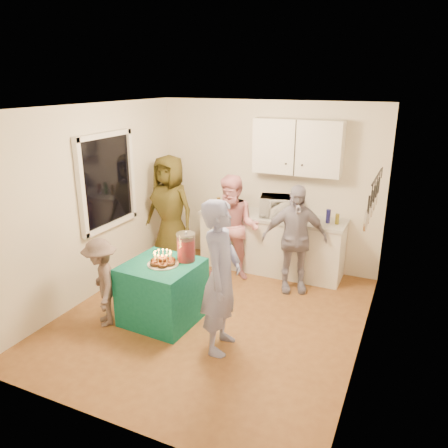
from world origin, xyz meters
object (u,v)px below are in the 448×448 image
at_px(woman_back_left, 170,210).
at_px(man_birthday, 221,277).
at_px(party_table, 163,292).
at_px(woman_back_right, 294,239).
at_px(woman_back_center, 234,228).
at_px(microwave, 279,206).
at_px(counter, 271,244).
at_px(punch_jar, 186,248).
at_px(child_near_left, 102,282).

bearing_deg(woman_back_left, man_birthday, -41.05).
height_order(party_table, woman_back_right, woman_back_right).
relative_size(man_birthday, woman_back_center, 1.09).
height_order(microwave, party_table, microwave).
distance_m(counter, party_table, 2.13).
bearing_deg(party_table, punch_jar, 42.20).
bearing_deg(party_table, child_near_left, -148.17).
relative_size(party_table, child_near_left, 0.77).
bearing_deg(woman_back_left, child_near_left, -77.64).
distance_m(woman_back_right, child_near_left, 2.64).
height_order(counter, microwave, microwave).
height_order(woman_back_center, woman_back_right, woman_back_center).
bearing_deg(party_table, counter, 69.50).
bearing_deg(woman_back_right, child_near_left, -158.68).
height_order(microwave, woman_back_right, woman_back_right).
bearing_deg(woman_back_right, woman_back_center, 155.50).
xyz_separation_m(counter, microwave, (0.10, 0.00, 0.63)).
bearing_deg(child_near_left, party_table, 77.03).
xyz_separation_m(punch_jar, child_near_left, (-0.85, -0.59, -0.37)).
bearing_deg(counter, child_near_left, -119.81).
distance_m(man_birthday, woman_back_right, 1.75).
height_order(woman_back_center, child_near_left, woman_back_center).
xyz_separation_m(microwave, woman_back_right, (0.40, -0.52, -0.29)).
height_order(party_table, punch_jar, punch_jar).
distance_m(man_birthday, woman_back_left, 2.58).
bearing_deg(man_birthday, child_near_left, 87.77).
xyz_separation_m(woman_back_center, child_near_left, (-0.94, -1.87, -0.24)).
height_order(party_table, woman_back_center, woman_back_center).
height_order(punch_jar, child_near_left, child_near_left).
height_order(punch_jar, woman_back_center, woman_back_center).
height_order(punch_jar, woman_back_left, woman_back_left).
distance_m(microwave, woman_back_right, 0.72).
bearing_deg(counter, woman_back_center, -129.92).
distance_m(microwave, woman_back_left, 1.75).
xyz_separation_m(man_birthday, woman_back_left, (-1.77, 1.88, 0.02)).
bearing_deg(woman_back_left, woman_back_center, -1.26).
relative_size(woman_back_center, child_near_left, 1.43).
bearing_deg(woman_back_left, woman_back_right, 1.33).
xyz_separation_m(microwave, party_table, (-0.85, -1.99, -0.68)).
bearing_deg(woman_back_center, microwave, 35.21).
xyz_separation_m(counter, punch_jar, (-0.51, -1.78, 0.50)).
distance_m(microwave, child_near_left, 2.84).
bearing_deg(man_birthday, microwave, -5.42).
bearing_deg(man_birthday, woman_back_right, -18.07).
height_order(microwave, woman_back_center, woman_back_center).
bearing_deg(woman_back_right, man_birthday, -124.39).
xyz_separation_m(man_birthday, woman_back_right, (0.33, 1.72, -0.09)).
bearing_deg(child_near_left, woman_back_right, 90.07).
distance_m(party_table, woman_back_center, 1.58).
height_order(punch_jar, man_birthday, man_birthday).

